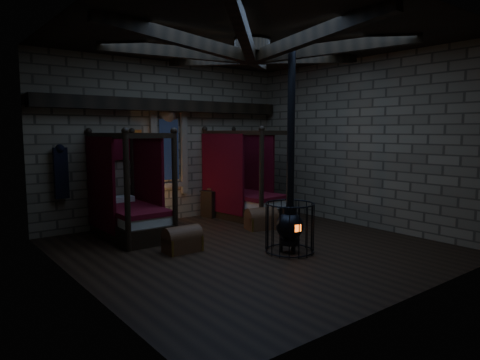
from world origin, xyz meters
TOP-DOWN VIEW (x-y plane):
  - room at (-0.00, 0.09)m, footprint 7.02×7.02m
  - bed_left at (-1.59, 2.44)m, footprint 1.20×2.26m
  - bed_right at (1.75, 2.47)m, footprint 1.44×2.41m
  - trunk_left at (-1.30, 0.59)m, footprint 0.73×0.48m
  - trunk_right at (1.24, 1.12)m, footprint 0.83×0.64m
  - nightstand_left at (-0.79, 3.07)m, footprint 0.50×0.48m
  - nightstand_right at (1.12, 3.14)m, footprint 0.56×0.54m
  - stove at (0.35, -0.76)m, footprint 0.97×0.97m

SIDE VIEW (x-z plane):
  - trunk_left at x=-1.30m, z-range -0.03..0.50m
  - trunk_right at x=1.24m, z-range -0.03..0.51m
  - nightstand_left at x=-0.79m, z-range -0.07..0.79m
  - nightstand_right at x=1.12m, z-range -0.03..0.79m
  - bed_left at x=-1.59m, z-range -0.59..1.76m
  - bed_right at x=1.75m, z-range -0.61..1.80m
  - stove at x=0.35m, z-range -1.42..2.63m
  - room at x=0.00m, z-range 1.60..5.89m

